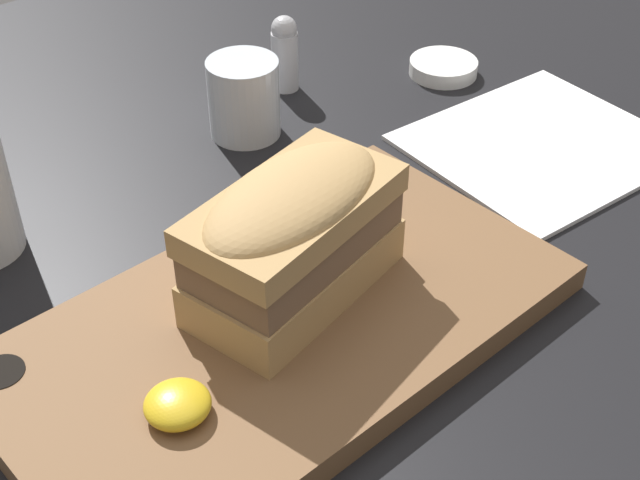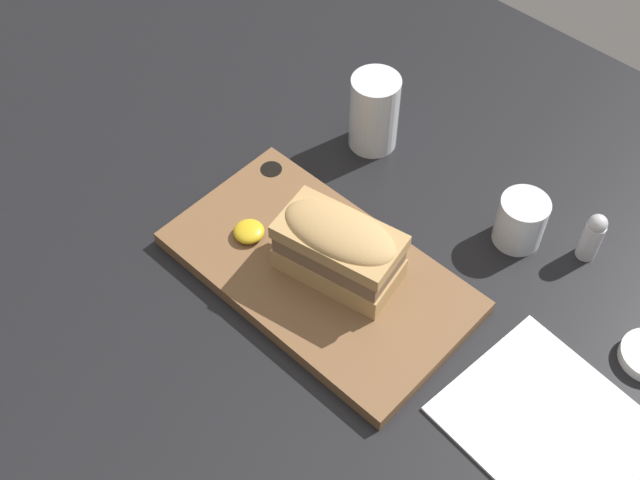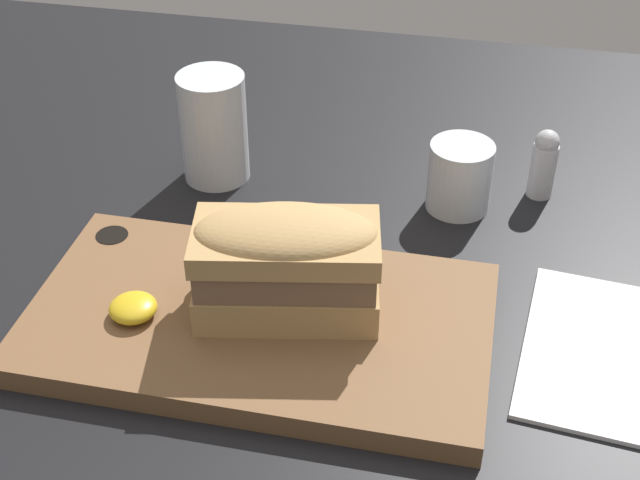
% 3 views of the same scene
% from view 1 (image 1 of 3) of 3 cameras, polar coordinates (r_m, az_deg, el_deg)
% --- Properties ---
extents(dining_table, '(1.95, 1.20, 0.02)m').
position_cam_1_polar(dining_table, '(0.62, 2.80, -3.66)').
color(dining_table, black).
rests_on(dining_table, ground).
extents(serving_board, '(0.36, 0.20, 0.02)m').
position_cam_1_polar(serving_board, '(0.57, -2.47, -5.51)').
color(serving_board, brown).
rests_on(serving_board, dining_table).
extents(sandwich, '(0.15, 0.10, 0.09)m').
position_cam_1_polar(sandwich, '(0.55, -1.70, 0.46)').
color(sandwich, tan).
rests_on(sandwich, serving_board).
extents(mustard_dollop, '(0.04, 0.04, 0.02)m').
position_cam_1_polar(mustard_dollop, '(0.50, -9.11, -10.34)').
color(mustard_dollop, gold).
rests_on(mustard_dollop, serving_board).
extents(wine_glass, '(0.06, 0.06, 0.07)m').
position_cam_1_polar(wine_glass, '(0.76, -4.88, 8.80)').
color(wine_glass, silver).
rests_on(wine_glass, dining_table).
extents(napkin, '(0.22, 0.20, 0.00)m').
position_cam_1_polar(napkin, '(0.77, 13.96, 5.91)').
color(napkin, white).
rests_on(napkin, dining_table).
extents(salt_shaker, '(0.02, 0.02, 0.07)m').
position_cam_1_polar(salt_shaker, '(0.82, -2.27, 11.92)').
color(salt_shaker, silver).
rests_on(salt_shaker, dining_table).
extents(condiment_dish, '(0.06, 0.06, 0.01)m').
position_cam_1_polar(condiment_dish, '(0.87, 7.90, 10.89)').
color(condiment_dish, white).
rests_on(condiment_dish, dining_table).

